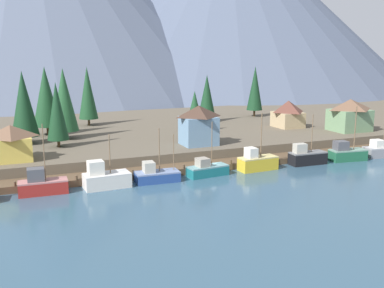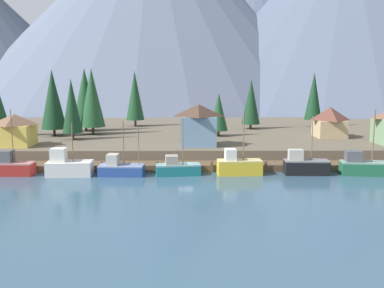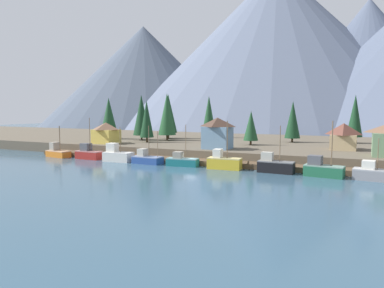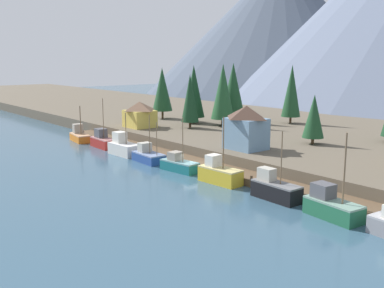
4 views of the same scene
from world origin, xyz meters
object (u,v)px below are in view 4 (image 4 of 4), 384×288
object	(u,v)px
conifer_mid_left	(190,98)
conifer_mid_right	(223,91)
fishing_boat_white	(124,147)
fishing_boat_blue	(148,156)
fishing_boat_black	(275,189)
conifer_far_right	(194,91)
fishing_boat_orange	(80,136)
fishing_boat_red	(103,141)
house_yellow	(140,114)
fishing_boat_teal	(179,164)
conifer_centre	(233,89)
house_blue	(246,127)
fishing_boat_green	(332,206)
conifer_near_left	(314,116)
fishing_boat_yellow	(219,174)
conifer_near_right	(162,89)
conifer_back_right	(292,91)

from	to	relation	value
conifer_mid_left	conifer_mid_right	xyz separation A→B (m)	(2.10, 7.21, 1.14)
fishing_boat_white	fishing_boat_blue	distance (m)	7.38
fishing_boat_black	conifer_far_right	distance (m)	49.28
conifer_mid_left	conifer_far_right	bearing A→B (deg)	134.01
fishing_boat_orange	fishing_boat_red	bearing A→B (deg)	11.18
fishing_boat_white	house_yellow	xyz separation A→B (m)	(-11.59, 10.94, 3.90)
fishing_boat_teal	conifer_centre	bearing A→B (deg)	116.56
fishing_boat_blue	conifer_far_right	size ratio (longest dim) A/B	0.61
fishing_boat_teal	house_blue	bearing A→B (deg)	66.83
fishing_boat_green	conifer_far_right	world-z (taller)	conifer_far_right
fishing_boat_green	conifer_mid_left	size ratio (longest dim) A/B	0.84
fishing_boat_white	fishing_boat_black	world-z (taller)	fishing_boat_black
fishing_boat_white	fishing_boat_green	size ratio (longest dim) A/B	0.80
fishing_boat_teal	conifer_far_right	distance (m)	34.82
fishing_boat_red	conifer_near_left	size ratio (longest dim) A/B	1.12
fishing_boat_blue	fishing_boat_yellow	xyz separation A→B (m)	(16.81, 0.18, 0.32)
house_yellow	conifer_near_left	size ratio (longest dim) A/B	0.72
fishing_boat_teal	conifer_mid_left	size ratio (longest dim) A/B	0.74
conifer_near_left	conifer_mid_right	size ratio (longest dim) A/B	0.64
fishing_boat_teal	fishing_boat_yellow	world-z (taller)	fishing_boat_yellow
house_blue	conifer_near_left	size ratio (longest dim) A/B	0.83
fishing_boat_white	house_blue	xyz separation A→B (m)	(18.73, 11.05, 4.68)
fishing_boat_white	house_blue	distance (m)	22.24
fishing_boat_yellow	conifer_mid_right	size ratio (longest dim) A/B	0.70
conifer_far_right	house_yellow	bearing A→B (deg)	-101.73
conifer_near_left	conifer_centre	xyz separation A→B (m)	(-27.55, 8.40, 2.77)
fishing_boat_blue	conifer_near_right	xyz separation A→B (m)	(-27.22, 22.68, 8.47)
fishing_boat_white	conifer_near_left	size ratio (longest dim) A/B	0.90
conifer_back_right	fishing_boat_teal	bearing A→B (deg)	-74.96
fishing_boat_black	conifer_near_right	size ratio (longest dim) A/B	0.69
fishing_boat_black	fishing_boat_blue	bearing A→B (deg)	-177.37
fishing_boat_teal	fishing_boat_yellow	distance (m)	8.74
fishing_boat_yellow	conifer_near_left	bearing A→B (deg)	89.86
conifer_centre	conifer_mid_right	bearing A→B (deg)	-64.48
fishing_boat_yellow	conifer_near_right	distance (m)	50.12
fishing_boat_green	conifer_centre	world-z (taller)	conifer_centre
fishing_boat_green	conifer_mid_right	world-z (taller)	conifer_mid_right
fishing_boat_teal	conifer_far_right	size ratio (longest dim) A/B	0.64
fishing_boat_blue	fishing_boat_black	size ratio (longest dim) A/B	0.93
fishing_boat_yellow	conifer_far_right	size ratio (longest dim) A/B	0.71
house_yellow	fishing_boat_black	bearing A→B (deg)	-13.06
fishing_boat_teal	conifer_back_right	size ratio (longest dim) A/B	0.64
fishing_boat_orange	fishing_boat_red	xyz separation A→B (m)	(8.89, 0.39, 0.16)
fishing_boat_green	conifer_mid_left	bearing A→B (deg)	165.36
fishing_boat_black	conifer_mid_right	size ratio (longest dim) A/B	0.64
fishing_boat_blue	fishing_boat_green	distance (m)	34.41
conifer_near_left	conifer_mid_left	bearing A→B (deg)	-170.59
fishing_boat_yellow	conifer_near_left	size ratio (longest dim) A/B	1.09
conifer_near_left	conifer_centre	distance (m)	28.93
fishing_boat_teal	fishing_boat_black	bearing A→B (deg)	-5.60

